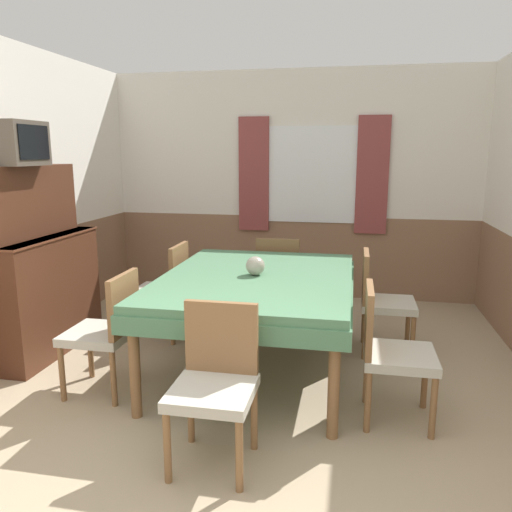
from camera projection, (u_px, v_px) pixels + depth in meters
wall_back at (293, 185)px, 5.79m from camera, size 4.61×0.10×2.60m
wall_left at (12, 199)px, 4.22m from camera, size 0.05×4.46×2.60m
dining_table at (257, 288)px, 3.81m from camera, size 1.45×1.89×0.77m
chair_left_far at (166, 287)px, 4.57m from camera, size 0.44×0.44×0.87m
chair_right_near at (389, 348)px, 3.13m from camera, size 0.44×0.44×0.87m
chair_left_near at (107, 328)px, 3.49m from camera, size 0.44×0.44×0.87m
chair_head_window at (279, 275)px, 4.98m from camera, size 0.44×0.44×0.87m
chair_right_far at (381, 298)px, 4.21m from camera, size 0.44×0.44×0.87m
chair_head_near at (215, 378)px, 2.71m from camera, size 0.44×0.44×0.87m
sideboard at (38, 274)px, 4.20m from camera, size 0.46×1.19×1.58m
tv at (18, 143)px, 3.82m from camera, size 0.29×0.44×0.34m
vase at (256, 266)px, 3.78m from camera, size 0.15×0.15×0.15m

